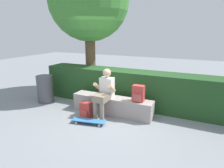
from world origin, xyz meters
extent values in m
plane|color=gray|center=(0.00, 0.00, 0.00)|extent=(24.00, 24.00, 0.00)
cube|color=#9C918C|center=(0.00, 0.27, 0.23)|extent=(2.16, 0.41, 0.45)
cube|color=white|center=(-0.12, 0.21, 0.71)|extent=(0.34, 0.22, 0.52)
sphere|color=#D8AD84|center=(-0.12, 0.21, 1.10)|extent=(0.21, 0.21, 0.21)
cube|color=gray|center=(-0.12, -0.10, 0.54)|extent=(0.32, 0.40, 0.17)
cylinder|color=gray|center=(-0.21, -0.25, 0.23)|extent=(0.11, 0.11, 0.45)
cylinder|color=gray|center=(-0.03, -0.25, 0.23)|extent=(0.11, 0.11, 0.45)
cylinder|color=#D8AD84|center=(-0.32, 0.07, 0.75)|extent=(0.09, 0.33, 0.27)
cylinder|color=#D8AD84|center=(0.08, 0.07, 0.75)|extent=(0.09, 0.33, 0.27)
cube|color=teal|center=(-0.24, -0.52, 0.08)|extent=(0.82, 0.35, 0.02)
cylinder|color=silver|center=(0.02, -0.39, 0.03)|extent=(0.06, 0.04, 0.05)
cylinder|color=silver|center=(0.05, -0.54, 0.03)|extent=(0.06, 0.04, 0.05)
cylinder|color=silver|center=(-0.53, -0.50, 0.03)|extent=(0.06, 0.04, 0.05)
cylinder|color=silver|center=(-0.50, -0.65, 0.03)|extent=(0.06, 0.04, 0.05)
cube|color=#B23833|center=(0.71, 0.27, 0.65)|extent=(0.28, 0.18, 0.40)
cube|color=#AD4941|center=(0.71, 0.15, 0.57)|extent=(0.20, 0.05, 0.18)
cube|color=#B23833|center=(-0.49, -0.23, 0.20)|extent=(0.28, 0.18, 0.40)
cube|color=#C5443C|center=(-0.49, -0.34, 0.12)|extent=(0.20, 0.05, 0.18)
cube|color=#20451F|center=(0.36, 1.06, 0.51)|extent=(5.69, 0.71, 1.02)
cylinder|color=brown|center=(-1.44, 1.61, 1.30)|extent=(0.34, 0.34, 2.60)
sphere|color=#3D7F33|center=(-1.44, 1.61, 3.05)|extent=(2.56, 2.56, 2.56)
cylinder|color=#4C4C51|center=(-2.23, 0.20, 0.41)|extent=(0.47, 0.47, 0.82)
camera|label=1|loc=(2.04, -4.06, 2.11)|focal=31.22mm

